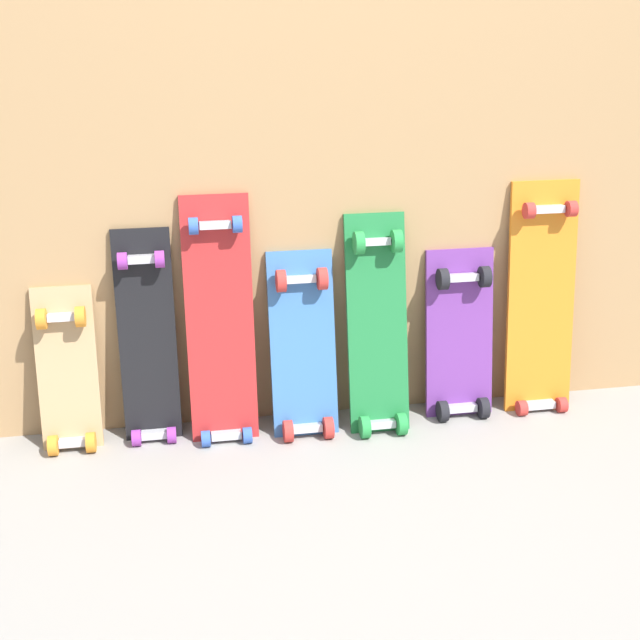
{
  "coord_description": "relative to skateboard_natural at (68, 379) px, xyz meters",
  "views": [
    {
      "loc": [
        -0.43,
        -2.51,
        1.33
      ],
      "look_at": [
        0.0,
        -0.07,
        0.38
      ],
      "focal_mm": 47.84,
      "sensor_mm": 36.0,
      "label": 1
    }
  ],
  "objects": [
    {
      "name": "ground_plane",
      "position": [
        0.78,
        0.02,
        -0.22
      ],
      "size": [
        12.0,
        12.0,
        0.0
      ],
      "primitive_type": "plane",
      "color": "gray"
    },
    {
      "name": "plywood_wall_panel",
      "position": [
        0.78,
        0.09,
        0.7
      ],
      "size": [
        2.48,
        0.04,
        1.84
      ],
      "primitive_type": "cube",
      "color": "tan",
      "rests_on": "ground"
    },
    {
      "name": "skateboard_natural",
      "position": [
        0.0,
        0.0,
        0.0
      ],
      "size": [
        0.18,
        0.17,
        0.57
      ],
      "color": "tan",
      "rests_on": "ground"
    },
    {
      "name": "skateboard_black",
      "position": [
        0.25,
        0.01,
        0.08
      ],
      "size": [
        0.18,
        0.15,
        0.74
      ],
      "color": "black",
      "rests_on": "ground"
    },
    {
      "name": "skateboard_red",
      "position": [
        0.47,
        -0.01,
        0.13
      ],
      "size": [
        0.21,
        0.2,
        0.84
      ],
      "color": "#B22626",
      "rests_on": "ground"
    },
    {
      "name": "skateboard_blue",
      "position": [
        0.73,
        -0.02,
        0.04
      ],
      "size": [
        0.21,
        0.22,
        0.64
      ],
      "color": "#386BAD",
      "rests_on": "ground"
    },
    {
      "name": "skateboard_green",
      "position": [
        0.97,
        -0.03,
        0.1
      ],
      "size": [
        0.19,
        0.24,
        0.75
      ],
      "color": "#1E7238",
      "rests_on": "ground"
    },
    {
      "name": "skateboard_purple",
      "position": [
        1.26,
        0.01,
        0.03
      ],
      "size": [
        0.23,
        0.17,
        0.62
      ],
      "color": "#6B338C",
      "rests_on": "ground"
    },
    {
      "name": "skateboard_orange",
      "position": [
        1.54,
        0.01,
        0.13
      ],
      "size": [
        0.23,
        0.17,
        0.84
      ],
      "color": "orange",
      "rests_on": "ground"
    }
  ]
}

